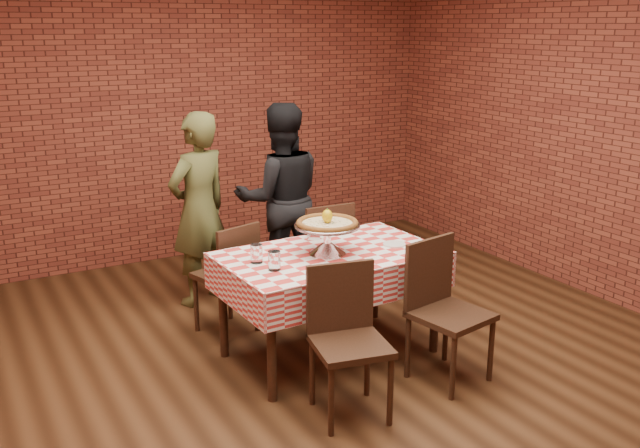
{
  "coord_description": "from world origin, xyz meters",
  "views": [
    {
      "loc": [
        -2.1,
        -3.6,
        2.26
      ],
      "look_at": [
        0.17,
        0.44,
        0.94
      ],
      "focal_mm": 39.5,
      "sensor_mm": 36.0,
      "label": 1
    }
  ],
  "objects_px": {
    "pizza": "(327,224)",
    "pizza_stand": "(327,239)",
    "water_glass_left": "(274,261)",
    "condiment_caddy": "(313,230)",
    "diner_olive": "(199,210)",
    "chair_far_left": "(225,278)",
    "water_glass_right": "(257,254)",
    "diner_black": "(281,198)",
    "table": "(330,304)",
    "chair_near_right": "(451,314)",
    "chair_far_right": "(319,254)",
    "chair_near_left": "(351,346)"
  },
  "relations": [
    {
      "from": "diner_black",
      "to": "table",
      "type": "bearing_deg",
      "value": 92.74
    },
    {
      "from": "chair_near_right",
      "to": "diner_black",
      "type": "bearing_deg",
      "value": 85.49
    },
    {
      "from": "table",
      "to": "chair_near_right",
      "type": "relative_size",
      "value": 1.59
    },
    {
      "from": "table",
      "to": "pizza_stand",
      "type": "distance_m",
      "value": 0.49
    },
    {
      "from": "chair_near_left",
      "to": "chair_far_right",
      "type": "distance_m",
      "value": 1.7
    },
    {
      "from": "chair_far_right",
      "to": "table",
      "type": "bearing_deg",
      "value": 67.55
    },
    {
      "from": "condiment_caddy",
      "to": "chair_near_left",
      "type": "height_order",
      "value": "chair_near_left"
    },
    {
      "from": "water_glass_left",
      "to": "chair_far_right",
      "type": "distance_m",
      "value": 1.32
    },
    {
      "from": "table",
      "to": "water_glass_left",
      "type": "height_order",
      "value": "water_glass_left"
    },
    {
      "from": "water_glass_left",
      "to": "chair_near_right",
      "type": "bearing_deg",
      "value": -29.96
    },
    {
      "from": "pizza_stand",
      "to": "pizza",
      "type": "relative_size",
      "value": 1.09
    },
    {
      "from": "pizza",
      "to": "water_glass_left",
      "type": "distance_m",
      "value": 0.5
    },
    {
      "from": "water_glass_right",
      "to": "chair_far_right",
      "type": "distance_m",
      "value": 1.23
    },
    {
      "from": "pizza",
      "to": "diner_olive",
      "type": "relative_size",
      "value": 0.26
    },
    {
      "from": "water_glass_left",
      "to": "chair_near_right",
      "type": "xyz_separation_m",
      "value": [
        0.98,
        -0.57,
        -0.36
      ]
    },
    {
      "from": "pizza",
      "to": "diner_olive",
      "type": "height_order",
      "value": "diner_olive"
    },
    {
      "from": "chair_far_right",
      "to": "condiment_caddy",
      "type": "bearing_deg",
      "value": 57.83
    },
    {
      "from": "pizza",
      "to": "diner_black",
      "type": "relative_size",
      "value": 0.26
    },
    {
      "from": "chair_near_right",
      "to": "chair_far_right",
      "type": "bearing_deg",
      "value": 84.27
    },
    {
      "from": "pizza_stand",
      "to": "condiment_caddy",
      "type": "xyz_separation_m",
      "value": [
        0.07,
        0.34,
        -0.04
      ]
    },
    {
      "from": "chair_near_left",
      "to": "chair_far_left",
      "type": "bearing_deg",
      "value": 108.67
    },
    {
      "from": "pizza",
      "to": "chair_far_right",
      "type": "height_order",
      "value": "pizza"
    },
    {
      "from": "pizza",
      "to": "diner_olive",
      "type": "distance_m",
      "value": 1.46
    },
    {
      "from": "pizza",
      "to": "pizza_stand",
      "type": "bearing_deg",
      "value": 0.0
    },
    {
      "from": "chair_near_left",
      "to": "chair_far_right",
      "type": "xyz_separation_m",
      "value": [
        0.67,
        1.56,
        0.0
      ]
    },
    {
      "from": "chair_far_right",
      "to": "water_glass_left",
      "type": "bearing_deg",
      "value": 49.72
    },
    {
      "from": "water_glass_left",
      "to": "water_glass_right",
      "type": "bearing_deg",
      "value": 102.46
    },
    {
      "from": "pizza",
      "to": "chair_far_left",
      "type": "relative_size",
      "value": 0.48
    },
    {
      "from": "water_glass_right",
      "to": "diner_black",
      "type": "bearing_deg",
      "value": 57.88
    },
    {
      "from": "chair_near_right",
      "to": "table",
      "type": "bearing_deg",
      "value": 114.56
    },
    {
      "from": "table",
      "to": "chair_near_left",
      "type": "height_order",
      "value": "chair_near_left"
    },
    {
      "from": "pizza_stand",
      "to": "pizza",
      "type": "bearing_deg",
      "value": 0.0
    },
    {
      "from": "condiment_caddy",
      "to": "chair_far_right",
      "type": "height_order",
      "value": "chair_far_right"
    },
    {
      "from": "pizza_stand",
      "to": "chair_far_right",
      "type": "distance_m",
      "value": 0.99
    },
    {
      "from": "chair_far_right",
      "to": "diner_black",
      "type": "bearing_deg",
      "value": -78.33
    },
    {
      "from": "diner_olive",
      "to": "diner_black",
      "type": "bearing_deg",
      "value": 154.95
    },
    {
      "from": "chair_far_left",
      "to": "chair_near_left",
      "type": "bearing_deg",
      "value": 80.86
    },
    {
      "from": "condiment_caddy",
      "to": "chair_far_left",
      "type": "bearing_deg",
      "value": 162.26
    },
    {
      "from": "table",
      "to": "condiment_caddy",
      "type": "height_order",
      "value": "condiment_caddy"
    },
    {
      "from": "chair_far_left",
      "to": "diner_olive",
      "type": "distance_m",
      "value": 0.76
    },
    {
      "from": "table",
      "to": "water_glass_right",
      "type": "xyz_separation_m",
      "value": [
        -0.53,
        0.05,
        0.45
      ]
    },
    {
      "from": "chair_near_left",
      "to": "chair_near_right",
      "type": "distance_m",
      "value": 0.8
    },
    {
      "from": "water_glass_right",
      "to": "chair_far_right",
      "type": "bearing_deg",
      "value": 40.23
    },
    {
      "from": "water_glass_left",
      "to": "condiment_caddy",
      "type": "xyz_separation_m",
      "value": [
        0.53,
        0.47,
        0.0
      ]
    },
    {
      "from": "condiment_caddy",
      "to": "diner_olive",
      "type": "bearing_deg",
      "value": 133.09
    },
    {
      "from": "condiment_caddy",
      "to": "chair_far_left",
      "type": "relative_size",
      "value": 0.15
    },
    {
      "from": "chair_near_left",
      "to": "diner_olive",
      "type": "distance_m",
      "value": 2.17
    },
    {
      "from": "table",
      "to": "pizza",
      "type": "relative_size",
      "value": 3.5
    },
    {
      "from": "water_glass_left",
      "to": "pizza_stand",
      "type": "bearing_deg",
      "value": 15.37
    },
    {
      "from": "pizza",
      "to": "diner_olive",
      "type": "xyz_separation_m",
      "value": [
        -0.41,
        1.39,
        -0.17
      ]
    }
  ]
}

